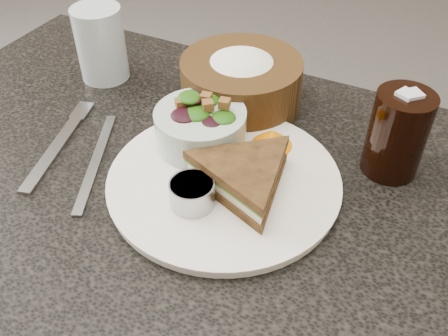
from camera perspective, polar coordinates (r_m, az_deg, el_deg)
name	(u,v)px	position (r m, az deg, el deg)	size (l,w,h in m)	color
dining_table	(191,333)	(0.97, -3.84, -18.27)	(1.00, 0.70, 0.75)	black
dinner_plate	(224,181)	(0.67, 0.00, -1.50)	(0.31, 0.31, 0.01)	white
sandwich	(244,176)	(0.63, 2.35, -0.95)	(0.17, 0.17, 0.04)	brown
salad_bowl	(200,122)	(0.70, -2.72, 5.27)	(0.13, 0.13, 0.07)	#AFC3B9
dressing_ramekin	(192,194)	(0.62, -3.66, -2.95)	(0.06, 0.06, 0.03)	#9FA0A3
orange_wedge	(272,138)	(0.71, 5.51, 3.44)	(0.06, 0.06, 0.03)	#FF8000
fork	(56,148)	(0.77, -18.69, 2.14)	(0.02, 0.19, 0.01)	#9E9EA0
knife	(96,161)	(0.73, -14.42, 0.77)	(0.01, 0.21, 0.00)	gray
bread_basket	(241,75)	(0.79, 1.98, 10.52)	(0.19, 0.19, 0.11)	#482D15
cola_glass	(398,130)	(0.70, 19.29, 4.08)	(0.08, 0.08, 0.13)	black
water_glass	(101,44)	(0.89, -13.90, 13.62)	(0.08, 0.08, 0.12)	silver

